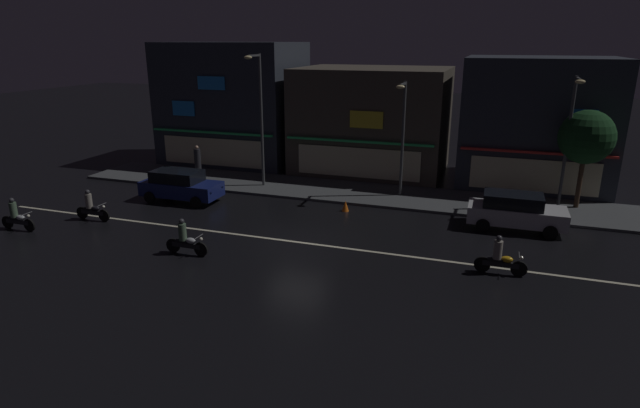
{
  "coord_description": "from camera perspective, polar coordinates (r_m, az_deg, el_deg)",
  "views": [
    {
      "loc": [
        7.66,
        -19.39,
        8.33
      ],
      "look_at": [
        0.73,
        0.99,
        1.51
      ],
      "focal_mm": 29.05,
      "sensor_mm": 36.0,
      "label": 1
    }
  ],
  "objects": [
    {
      "name": "pedestrian_on_sidewalk",
      "position": [
        33.29,
        -13.32,
        4.48
      ],
      "size": [
        0.4,
        0.4,
        1.98
      ],
      "rotation": [
        0.0,
        0.0,
        3.21
      ],
      "color": "#232328",
      "rests_on": "sidewalk_far"
    },
    {
      "name": "storefront_center_block",
      "position": [
        37.39,
        -9.5,
        10.86
      ],
      "size": [
        9.16,
        6.52,
        8.22
      ],
      "color": "#2D333D",
      "rests_on": "ground"
    },
    {
      "name": "ground_plane",
      "position": [
        22.45,
        -2.59,
        -4.22
      ],
      "size": [
        140.0,
        140.0,
        0.0
      ],
      "primitive_type": "plane",
      "color": "black"
    },
    {
      "name": "parked_car_trailing",
      "position": [
        25.35,
        20.73,
        -0.71
      ],
      "size": [
        4.3,
        1.98,
        1.67
      ],
      "color": "silver",
      "rests_on": "ground"
    },
    {
      "name": "motorcycle_lead",
      "position": [
        27.29,
        -23.89,
        -0.36
      ],
      "size": [
        1.9,
        0.6,
        1.52
      ],
      "rotation": [
        0.0,
        0.0,
        3.06
      ],
      "color": "black",
      "rests_on": "ground"
    },
    {
      "name": "storefront_left_block",
      "position": [
        33.18,
        22.66,
        8.25
      ],
      "size": [
        8.28,
        6.59,
        7.44
      ],
      "color": "#2D333D",
      "rests_on": "ground"
    },
    {
      "name": "storefront_right_block",
      "position": [
        34.46,
        5.81,
        9.16
      ],
      "size": [
        9.44,
        7.47,
        6.68
      ],
      "color": "#4C443A",
      "rests_on": "ground"
    },
    {
      "name": "street_tree",
      "position": [
        28.91,
        27.3,
        6.54
      ],
      "size": [
        2.68,
        2.68,
        4.98
      ],
      "color": "#473323",
      "rests_on": "sidewalk_far"
    },
    {
      "name": "parked_car_near_kerb",
      "position": [
        28.93,
        -15.14,
        2.02
      ],
      "size": [
        4.3,
        1.98,
        1.67
      ],
      "color": "navy",
      "rests_on": "ground"
    },
    {
      "name": "streetlamp_mid",
      "position": [
        28.02,
        9.06,
        8.14
      ],
      "size": [
        0.44,
        1.64,
        6.16
      ],
      "color": "#47494C",
      "rests_on": "sidewalk_far"
    },
    {
      "name": "motorcycle_following",
      "position": [
        27.45,
        -30.46,
        -1.21
      ],
      "size": [
        1.9,
        0.6,
        1.52
      ],
      "rotation": [
        0.0,
        0.0,
        3.09
      ],
      "color": "black",
      "rests_on": "ground"
    },
    {
      "name": "lane_divider_stripe",
      "position": [
        22.45,
        -2.59,
        -4.2
      ],
      "size": [
        31.27,
        0.16,
        0.01
      ],
      "primitive_type": "cube",
      "color": "beige",
      "rests_on": "ground"
    },
    {
      "name": "sidewalk_far",
      "position": [
        29.62,
        3.03,
        1.36
      ],
      "size": [
        32.92,
        4.34,
        0.14
      ],
      "primitive_type": "cube",
      "color": "#424447",
      "rests_on": "ground"
    },
    {
      "name": "streetlamp_east",
      "position": [
        28.19,
        25.77,
        7.14
      ],
      "size": [
        0.44,
        1.64,
        6.59
      ],
      "color": "#47494C",
      "rests_on": "sidewalk_far"
    },
    {
      "name": "motorcycle_trailing_far",
      "position": [
        21.68,
        -14.63,
        -3.82
      ],
      "size": [
        1.9,
        0.6,
        1.52
      ],
      "rotation": [
        0.0,
        0.0,
        3.19
      ],
      "color": "black",
      "rests_on": "ground"
    },
    {
      "name": "motorcycle_opposite_lane",
      "position": [
        20.38,
        19.19,
        -5.65
      ],
      "size": [
        1.9,
        0.6,
        1.52
      ],
      "rotation": [
        0.0,
        0.0,
        3.15
      ],
      "color": "black",
      "rests_on": "ground"
    },
    {
      "name": "streetlamp_west",
      "position": [
        29.85,
        -6.67,
        10.18
      ],
      "size": [
        0.44,
        1.64,
        7.51
      ],
      "color": "#47494C",
      "rests_on": "sidewalk_far"
    },
    {
      "name": "traffic_cone",
      "position": [
        26.39,
        2.82,
        -0.21
      ],
      "size": [
        0.36,
        0.36,
        0.55
      ],
      "primitive_type": "cone",
      "color": "orange",
      "rests_on": "ground"
    }
  ]
}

